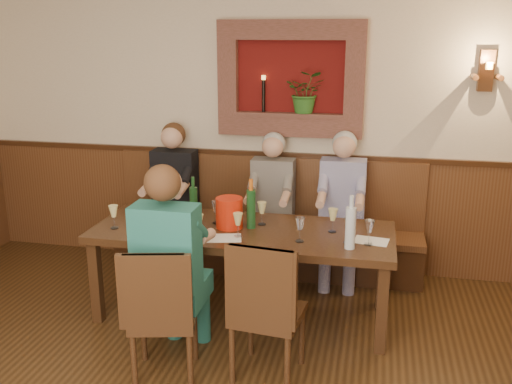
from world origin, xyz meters
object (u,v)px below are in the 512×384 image
bench (265,238)px  chair_near_right (267,337)px  chair_near_left (165,339)px  spittoon_bucket (229,213)px  wine_bottle_green_a (251,208)px  person_chair_front (173,282)px  person_bench_mid (271,219)px  water_bottle (350,227)px  person_bench_right (341,222)px  wine_bottle_green_b (194,202)px  dining_table (243,238)px  person_bench_left (173,209)px

bench → chair_near_right: bearing=-78.4°
chair_near_left → spittoon_bucket: bearing=65.6°
bench → wine_bottle_green_a: (0.06, -0.90, 0.59)m
person_chair_front → person_bench_mid: bearing=76.3°
bench → water_bottle: bearing=-54.0°
person_bench_right → spittoon_bucket: size_ratio=5.72×
person_bench_right → person_chair_front: person_chair_front is taller
bench → wine_bottle_green_b: (-0.46, -0.79, 0.57)m
chair_near_left → chair_near_right: bearing=-0.3°
dining_table → person_bench_mid: size_ratio=1.74×
wine_bottle_green_a → person_bench_left: bearing=140.5°
dining_table → chair_near_right: (0.36, -0.82, -0.38)m
person_bench_mid → water_bottle: bearing=-54.1°
person_bench_right → water_bottle: 1.14m
bench → spittoon_bucket: bearing=-96.9°
person_bench_right → dining_table: bearing=-131.1°
wine_bottle_green_a → wine_bottle_green_b: bearing=167.8°
chair_near_left → chair_near_right: 0.69m
person_bench_right → spittoon_bucket: 1.21m
dining_table → water_bottle: (0.86, -0.25, 0.24)m
bench → wine_bottle_green_b: 1.08m
wine_bottle_green_a → water_bottle: wine_bottle_green_a is taller
chair_near_right → person_bench_mid: 1.71m
person_bench_mid → person_chair_front: bearing=-103.7°
bench → chair_near_right: (0.36, -1.77, -0.04)m
chair_near_left → person_chair_front: size_ratio=0.66×
person_bench_left → bench: bearing=6.7°
person_bench_mid → person_bench_right: 0.65m
spittoon_bucket → water_bottle: bearing=-15.0°
person_bench_left → water_bottle: bearing=-31.5°
person_bench_mid → chair_near_right: bearing=-80.3°
spittoon_bucket → wine_bottle_green_a: 0.18m
spittoon_bucket → person_bench_left: bearing=133.9°
chair_near_right → spittoon_bucket: bearing=125.9°
person_bench_mid → person_bench_right: person_bench_right is taller
person_bench_right → wine_bottle_green_a: person_bench_right is taller
person_chair_front → spittoon_bucket: 0.86m
dining_table → chair_near_right: 0.98m
dining_table → wine_bottle_green_b: bearing=161.4°
chair_near_right → water_bottle: water_bottle is taller
chair_near_right → wine_bottle_green_b: bearing=136.3°
chair_near_right → water_bottle: size_ratio=2.50×
person_chair_front → wine_bottle_green_b: bearing=98.7°
chair_near_left → wine_bottle_green_b: wine_bottle_green_b is taller
chair_near_right → person_chair_front: bearing=-177.7°
person_bench_mid → wine_bottle_green_b: (-0.54, -0.68, 0.33)m
person_bench_right → wine_bottle_green_b: size_ratio=3.85×
person_bench_right → bench: bearing=171.8°
chair_near_right → person_bench_mid: (-0.28, 1.66, 0.28)m
dining_table → wine_bottle_green_a: wine_bottle_green_a is taller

